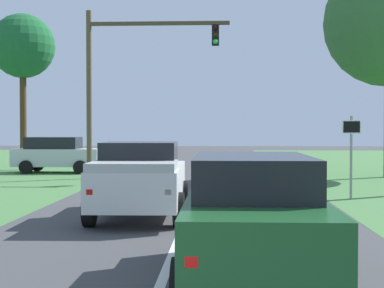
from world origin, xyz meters
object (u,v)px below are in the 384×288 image
extra_tree_1 (23,47)px  keep_moving_sign (351,146)px  pickup_truck_lead (141,179)px  traffic_light (125,69)px  red_suv_near (253,216)px  crossing_suv_far (57,154)px

extra_tree_1 → keep_moving_sign: bearing=-40.4°
pickup_truck_lead → traffic_light: size_ratio=0.65×
red_suv_near → traffic_light: size_ratio=0.63×
traffic_light → keep_moving_sign: size_ratio=2.84×
crossing_suv_far → extra_tree_1: size_ratio=0.52×
traffic_light → extra_tree_1: extra_tree_1 is taller
pickup_truck_lead → extra_tree_1: size_ratio=0.58×
red_suv_near → traffic_light: traffic_light is taller
keep_moving_sign → traffic_light: bearing=139.1°
traffic_light → extra_tree_1: (-6.49, 5.40, 1.78)m
keep_moving_sign → crossing_suv_far: (-12.53, 10.82, -0.74)m
crossing_suv_far → traffic_light: bearing=-40.6°
traffic_light → red_suv_near: bearing=-74.9°
red_suv_near → extra_tree_1: bearing=116.0°
pickup_truck_lead → keep_moving_sign: bearing=33.4°
red_suv_near → keep_moving_sign: keep_moving_sign is taller
pickup_truck_lead → extra_tree_1: (-8.75, 16.77, 5.71)m
traffic_light → crossing_suv_far: size_ratio=1.71×
red_suv_near → crossing_suv_far: size_ratio=1.08×
pickup_truck_lead → crossing_suv_far: 16.19m
red_suv_near → pickup_truck_lead: pickup_truck_lead is taller
pickup_truck_lead → traffic_light: traffic_light is taller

